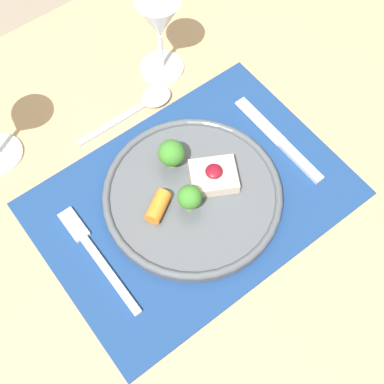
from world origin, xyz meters
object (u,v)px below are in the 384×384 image
Objects in this scene: dinner_plate at (192,193)px; wine_glass_near at (159,24)px; fork at (94,252)px; knife at (284,145)px; spoon at (148,101)px.

wine_glass_near reaches higher than dinner_plate.
knife is (0.35, -0.03, -0.00)m from fork.
dinner_plate is 1.51× the size of spoon.
knife is (0.18, -0.02, -0.01)m from dinner_plate.
fork is 0.38m from wine_glass_near.
knife is at bearing -5.20° from dinner_plate.
wine_glass_near is at bearing 64.06° from dinner_plate.
knife is 0.24m from spoon.
dinner_plate reaches higher than spoon.
fork is (-0.17, 0.01, -0.01)m from dinner_plate.
fork is 1.00× the size of knife.
dinner_plate is 1.39× the size of knife.
spoon reaches higher than fork.
dinner_plate is 0.20m from spoon.
wine_glass_near is (-0.06, 0.26, 0.10)m from knife.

